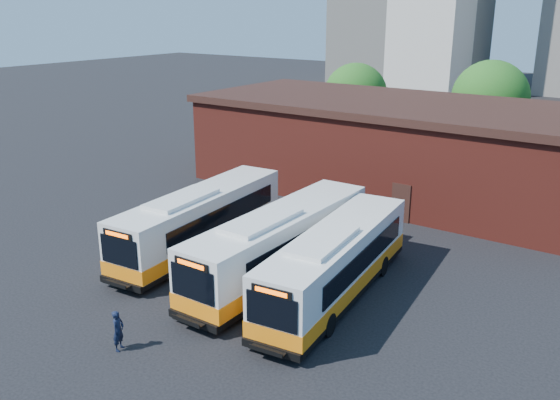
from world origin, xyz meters
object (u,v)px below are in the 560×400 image
Objects in this scene: bus_mideast at (280,247)px; bus_east at (336,265)px; bus_midwest at (201,222)px; transit_worker at (118,331)px.

bus_east is at bearing -4.16° from bus_mideast.
bus_midwest reaches higher than bus_east.
transit_worker is (4.19, -9.24, -0.73)m from bus_midwest.
bus_midwest is 10.17m from transit_worker.
bus_mideast is 1.04× the size of bus_east.
transit_worker is (-4.52, -8.65, -0.69)m from bus_east.
transit_worker is (-1.33, -8.85, -0.77)m from bus_mideast.
bus_mideast is 8.99m from transit_worker.
bus_east is 9.79m from transit_worker.
bus_mideast is at bearing -28.62° from transit_worker.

